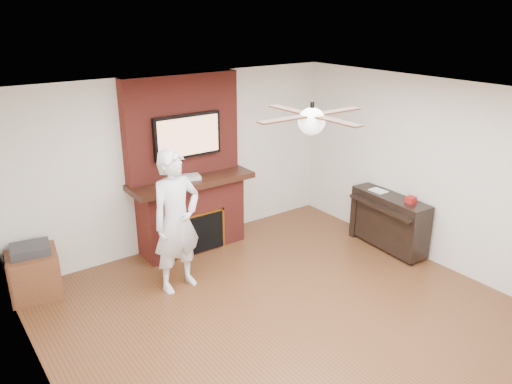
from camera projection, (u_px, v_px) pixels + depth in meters
room_shell at (308, 225)px, 5.07m from camera, size 5.36×5.86×2.86m
fireplace at (188, 182)px, 7.09m from camera, size 1.78×0.64×2.50m
tv at (188, 136)px, 6.82m from camera, size 1.00×0.08×0.60m
ceiling_fan at (312, 120)px, 4.69m from camera, size 1.21×1.21×0.31m
person at (177, 221)px, 6.03m from camera, size 0.71×0.52×1.80m
side_table at (34, 272)px, 6.08m from camera, size 0.66×0.66×0.66m
piano at (389, 220)px, 7.22m from camera, size 0.55×1.26×0.90m
cable_box at (187, 178)px, 6.94m from camera, size 0.41×0.29×0.05m
candle_orange at (194, 247)px, 7.25m from camera, size 0.07×0.07×0.12m
candle_green at (199, 249)px, 7.24m from camera, size 0.07×0.07×0.08m
candle_cream at (200, 245)px, 7.32m from camera, size 0.09×0.09×0.10m
candle_blue at (208, 245)px, 7.35m from camera, size 0.06×0.06×0.07m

